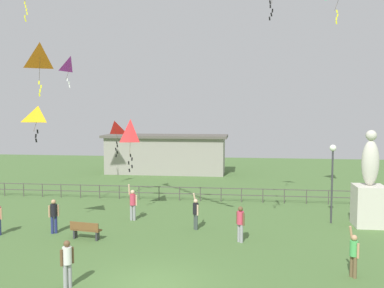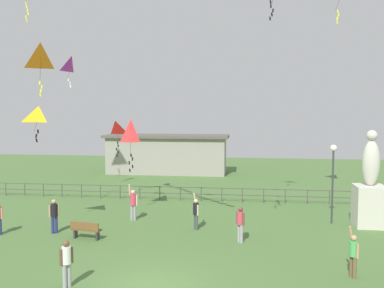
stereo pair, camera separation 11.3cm
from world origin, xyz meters
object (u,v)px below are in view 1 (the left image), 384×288
(person_2, at_px, (240,222))
(kite_4, at_px, (38,116))
(lamppost, at_px, (332,166))
(kite_5, at_px, (131,134))
(kite_6, at_px, (71,65))
(person_6, at_px, (54,214))
(person_3, at_px, (196,212))
(statue_monument, at_px, (369,194))
(kite_7, at_px, (40,58))
(person_0, at_px, (133,202))
(person_1, at_px, (354,252))
(park_bench, at_px, (86,230))
(kite_8, at_px, (115,130))
(person_5, at_px, (67,261))

(person_2, distance_m, kite_4, 11.18)
(lamppost, relative_size, kite_5, 1.43)
(kite_5, distance_m, kite_6, 7.29)
(lamppost, xyz_separation_m, person_6, (-14.15, -3.67, -2.15))
(person_6, bearing_deg, kite_4, 163.93)
(person_3, xyz_separation_m, person_6, (-6.96, -1.53, 0.04))
(statue_monument, distance_m, kite_7, 19.13)
(person_0, bearing_deg, person_2, -28.17)
(kite_5, bearing_deg, lamppost, -4.77)
(person_1, distance_m, person_2, 5.59)
(person_6, relative_size, kite_7, 0.61)
(person_0, xyz_separation_m, person_6, (-3.26, -2.92, -0.02))
(lamppost, relative_size, person_2, 2.53)
(person_6, relative_size, kite_6, 0.82)
(lamppost, height_order, kite_5, kite_5)
(person_1, distance_m, kite_7, 18.27)
(park_bench, relative_size, person_0, 0.77)
(statue_monument, relative_size, park_bench, 3.31)
(kite_4, height_order, kite_7, kite_7)
(statue_monument, bearing_deg, kite_5, 174.49)
(person_0, distance_m, kite_8, 6.80)
(lamppost, xyz_separation_m, person_1, (-0.69, -7.66, -2.19))
(kite_6, xyz_separation_m, kite_8, (2.88, 0.19, -4.36))
(lamppost, distance_m, person_2, 6.65)
(person_5, relative_size, kite_6, 0.81)
(lamppost, relative_size, kite_4, 2.44)
(lamppost, distance_m, person_1, 7.99)
(statue_monument, bearing_deg, kite_6, 166.31)
(lamppost, distance_m, kite_6, 17.88)
(statue_monument, xyz_separation_m, person_2, (-6.74, -3.63, -0.74))
(kite_4, xyz_separation_m, kite_5, (3.50, 4.40, -1.11))
(person_3, xyz_separation_m, kite_5, (-4.24, 3.09, 3.82))
(statue_monument, xyz_separation_m, kite_4, (-16.78, -3.12, 4.15))
(kite_5, bearing_deg, kite_7, -152.85)
(park_bench, relative_size, person_2, 0.91)
(kite_5, relative_size, kite_7, 1.06)
(person_6, relative_size, kite_4, 0.97)
(person_1, height_order, person_5, person_1)
(person_2, distance_m, kite_8, 12.48)
(person_1, relative_size, kite_7, 0.67)
(lamppost, relative_size, kite_6, 2.06)
(person_0, height_order, kite_6, kite_6)
(park_bench, height_order, person_0, person_0)
(kite_4, height_order, kite_6, kite_6)
(person_5, bearing_deg, kite_6, 111.64)
(person_2, xyz_separation_m, kite_6, (-11.44, 8.06, 8.18))
(person_3, bearing_deg, person_6, -167.58)
(person_5, bearing_deg, kite_5, 93.32)
(person_0, xyz_separation_m, person_1, (10.19, -6.91, -0.06))
(park_bench, bearing_deg, kite_4, 160.14)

